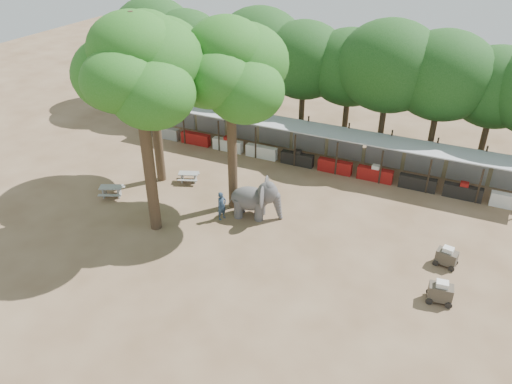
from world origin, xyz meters
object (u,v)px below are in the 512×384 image
at_px(picnic_table_near, 111,190).
at_px(picnic_table_far, 189,176).
at_px(cart_back, 447,257).
at_px(yard_tree_left, 149,58).
at_px(yard_tree_center, 138,70).
at_px(elephant, 256,199).
at_px(yard_tree_back, 229,69).
at_px(handler, 222,206).
at_px(cart_front, 440,292).

distance_m(picnic_table_near, picnic_table_far, 5.09).
bearing_deg(cart_back, yard_tree_left, -175.33).
height_order(yard_tree_center, elephant, yard_tree_center).
bearing_deg(yard_tree_back, yard_tree_center, -126.86).
distance_m(handler, picnic_table_near, 7.66).
bearing_deg(cart_back, elephant, -170.51).
xyz_separation_m(elephant, cart_front, (10.96, -3.10, -0.64)).
distance_m(picnic_table_near, cart_back, 20.31).
bearing_deg(cart_back, yard_tree_back, -173.44).
bearing_deg(yard_tree_center, yard_tree_left, 120.96).
bearing_deg(yard_tree_center, picnic_table_far, 100.69).
distance_m(yard_tree_back, picnic_table_far, 9.13).
height_order(elephant, handler, elephant).
bearing_deg(cart_back, handler, -165.45).
xyz_separation_m(elephant, picnic_table_far, (-5.90, 1.97, -0.79)).
relative_size(yard_tree_left, yard_tree_back, 0.97).
relative_size(yard_tree_left, cart_back, 8.84).
height_order(yard_tree_back, picnic_table_near, yard_tree_back).
bearing_deg(elephant, yard_tree_left, 155.68).
bearing_deg(yard_tree_left, picnic_table_far, 8.33).
bearing_deg(picnic_table_near, cart_back, -19.72).
xyz_separation_m(yard_tree_left, picnic_table_far, (2.00, 0.29, -7.77)).
relative_size(picnic_table_near, picnic_table_far, 1.11).
height_order(yard_tree_left, elephant, yard_tree_left).
distance_m(yard_tree_back, cart_front, 15.59).
height_order(yard_tree_back, picnic_table_far, yard_tree_back).
height_order(elephant, picnic_table_far, elephant).
height_order(yard_tree_center, handler, yard_tree_center).
bearing_deg(yard_tree_center, handler, 34.96).
bearing_deg(yard_tree_left, elephant, -12.00).
bearing_deg(elephant, yard_tree_center, -158.16).
relative_size(picnic_table_near, cart_back, 1.48).
bearing_deg(cart_back, picnic_table_far, -176.96).
height_order(yard_tree_left, cart_back, yard_tree_left).
relative_size(elephant, cart_back, 2.63).
xyz_separation_m(yard_tree_back, cart_back, (12.80, -0.80, -8.00)).
distance_m(yard_tree_left, cart_front, 20.89).
bearing_deg(yard_tree_back, elephant, -19.67).
xyz_separation_m(yard_tree_center, cart_front, (15.86, 0.22, -8.63)).
relative_size(yard_tree_left, picnic_table_near, 5.95).
relative_size(yard_tree_back, picnic_table_far, 6.83).
distance_m(yard_tree_back, cart_back, 15.12).
height_order(yard_tree_back, elephant, yard_tree_back).
xyz_separation_m(cart_front, cart_back, (-0.05, 2.97, -0.03)).
bearing_deg(cart_back, picnic_table_near, -165.16).
xyz_separation_m(picnic_table_far, cart_back, (16.80, -2.10, 0.11)).
relative_size(yard_tree_center, cart_back, 9.65).
height_order(picnic_table_far, cart_front, cart_front).
bearing_deg(yard_tree_back, picnic_table_near, -161.67).
relative_size(picnic_table_near, cart_front, 1.44).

